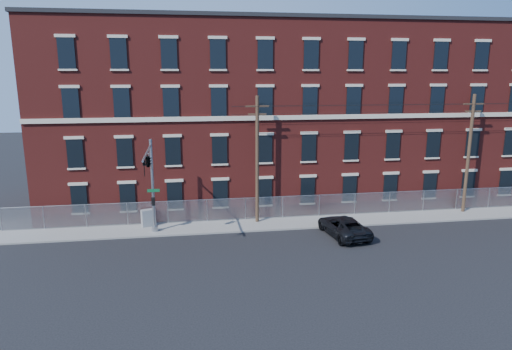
{
  "coord_description": "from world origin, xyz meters",
  "views": [
    {
      "loc": [
        -3.42,
        -28.9,
        11.76
      ],
      "look_at": [
        1.66,
        4.0,
        4.32
      ],
      "focal_mm": 31.94,
      "sensor_mm": 36.0,
      "label": 1
    }
  ],
  "objects_px": {
    "utility_pole_near": "(257,158)",
    "utility_cabinet": "(148,218)",
    "traffic_signal_mast": "(149,169)",
    "pickup_truck": "(343,226)"
  },
  "relations": [
    {
      "from": "utility_cabinet",
      "to": "utility_pole_near",
      "type": "bearing_deg",
      "value": -20.78
    },
    {
      "from": "utility_pole_near",
      "to": "utility_cabinet",
      "type": "distance_m",
      "value": 9.69
    },
    {
      "from": "traffic_signal_mast",
      "to": "utility_pole_near",
      "type": "distance_m",
      "value": 8.7
    },
    {
      "from": "utility_pole_near",
      "to": "utility_cabinet",
      "type": "bearing_deg",
      "value": 178.61
    },
    {
      "from": "traffic_signal_mast",
      "to": "pickup_truck",
      "type": "bearing_deg",
      "value": -1.87
    },
    {
      "from": "traffic_signal_mast",
      "to": "utility_cabinet",
      "type": "distance_m",
      "value": 5.89
    },
    {
      "from": "traffic_signal_mast",
      "to": "pickup_truck",
      "type": "height_order",
      "value": "traffic_signal_mast"
    },
    {
      "from": "traffic_signal_mast",
      "to": "utility_pole_near",
      "type": "height_order",
      "value": "utility_pole_near"
    },
    {
      "from": "pickup_truck",
      "to": "utility_cabinet",
      "type": "relative_size",
      "value": 3.94
    },
    {
      "from": "traffic_signal_mast",
      "to": "pickup_truck",
      "type": "distance_m",
      "value": 14.62
    }
  ]
}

